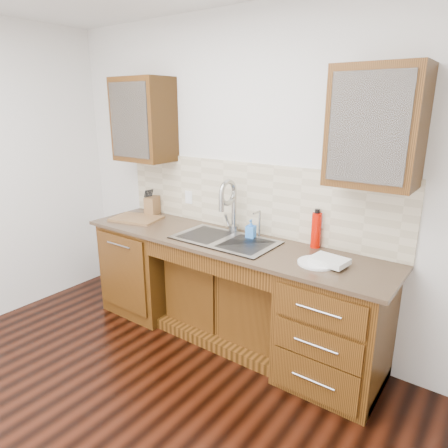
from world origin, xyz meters
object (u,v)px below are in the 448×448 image
Objects in this scene: plate at (317,263)px; knife_block at (152,206)px; soap_bottle at (251,229)px; water_bottle at (316,230)px; cutting_board at (136,218)px.

knife_block is at bearing 172.50° from plate.
soap_bottle is 0.53m from water_bottle.
plate is at bearing -26.17° from soap_bottle.
cutting_board is (-1.84, 0.02, 0.00)m from plate.
soap_bottle reaches higher than cutting_board.
water_bottle is 1.50× the size of knife_block.
water_bottle reaches higher than cutting_board.
cutting_board is at bearing -106.47° from knife_block.
water_bottle is 0.61× the size of cutting_board.
water_bottle is 0.36m from plate.
soap_bottle is at bearing -167.52° from water_bottle.
plate is at bearing -64.10° from water_bottle.
water_bottle reaches higher than knife_block.
soap_bottle is 1.19m from knife_block.
water_bottle is at bearing 2.64° from soap_bottle.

